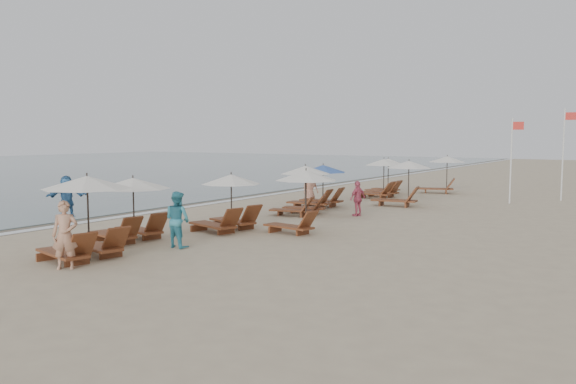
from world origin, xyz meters
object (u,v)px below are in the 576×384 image
Objects in this scene: lounger_station_2 at (226,204)px; inland_station_2 at (442,171)px; beachgoer_mid_a at (178,219)px; lounger_station_3 at (301,190)px; beachgoer_far_b at (310,187)px; lounger_station_4 at (318,187)px; lounger_station_6 at (385,176)px; inland_station_1 at (401,180)px; waterline_walker at (67,196)px; lounger_station_0 at (83,217)px; flag_pole_near at (512,156)px; inland_station_0 at (299,194)px; lounger_station_1 at (129,208)px; lounger_station_5 at (380,179)px; beachgoer_near at (65,235)px; beachgoer_far_a at (358,198)px.

inland_station_2 is at bearing 83.40° from lounger_station_2.
lounger_station_2 reaches higher than beachgoer_mid_a.
lounger_station_3 is 1.45× the size of beachgoer_far_b.
lounger_station_4 is 8.04m from lounger_station_6.
lounger_station_3 is at bearing -114.73° from inland_station_1.
waterline_walker is at bearing -173.52° from lounger_station_2.
lounger_station_0 is 21.76m from flag_pole_near.
lounger_station_1 is at bearing -132.10° from inland_station_0.
lounger_station_4 is 10.63m from inland_station_2.
lounger_station_5 is 1.08× the size of lounger_station_6.
waterline_walker is at bearing 159.43° from lounger_station_1.
flag_pole_near is at bearing -9.69° from lounger_station_6.
beachgoer_near is at bearing -64.74° from lounger_station_1.
waterline_walker is (-8.63, 2.39, 0.02)m from beachgoer_mid_a.
lounger_station_1 reaches higher than beachgoer_mid_a.
beachgoer_far_a is at bearing 23.93° from lounger_station_3.
beachgoer_far_a is (2.45, 12.17, -0.43)m from lounger_station_0.
beachgoer_mid_a is at bearing -108.70° from flag_pole_near.
inland_station_2 is at bearing 65.43° from lounger_station_5.
beachgoer_near is at bearing -96.96° from inland_station_1.
beachgoer_far_b is at bearing -145.98° from flag_pole_near.
lounger_station_0 is 7.50m from inland_station_0.
lounger_station_4 is 5.80m from lounger_station_5.
inland_station_2 is 21.37m from beachgoer_mid_a.
beachgoer_near is (0.33, -12.14, -0.21)m from lounger_station_3.
lounger_station_0 is 13.83m from lounger_station_4.
lounger_station_1 is at bearing -5.08° from beachgoer_far_a.
lounger_station_2 is 0.61× the size of flag_pole_near.
lounger_station_0 is 0.95× the size of inland_station_1.
inland_station_1 reaches higher than beachgoer_mid_a.
lounger_station_3 is at bearing 120.75° from inland_station_0.
lounger_station_1 is 19.16m from lounger_station_6.
waterline_walker is (-7.72, 5.16, -0.30)m from lounger_station_0.
beachgoer_far_a is at bearing 78.62° from lounger_station_0.
beachgoer_near reaches higher than beachgoer_far_a.
inland_station_1 reaches higher than lounger_station_4.
flag_pole_near is (6.80, 14.54, 1.45)m from lounger_station_2.
inland_station_1 is at bearing -59.30° from lounger_station_6.
lounger_station_1 is 21.66m from inland_station_2.
lounger_station_0 reaches higher than lounger_station_3.
beachgoer_near is 1.01× the size of beachgoer_far_b.
lounger_station_1 is 1.09× the size of lounger_station_5.
lounger_station_1 is 0.63× the size of flag_pole_near.
inland_station_1 is at bearing 76.41° from lounger_station_2.
lounger_station_0 is at bearing -91.05° from lounger_station_3.
lounger_station_0 is 1.04× the size of lounger_station_2.
inland_station_2 is at bearing 4.23° from beachgoer_far_b.
lounger_station_5 is at bearing 89.51° from lounger_station_0.
beachgoer_far_b is (-0.33, 12.16, -0.19)m from lounger_station_1.
inland_station_2 is at bearing -162.93° from beachgoer_far_a.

